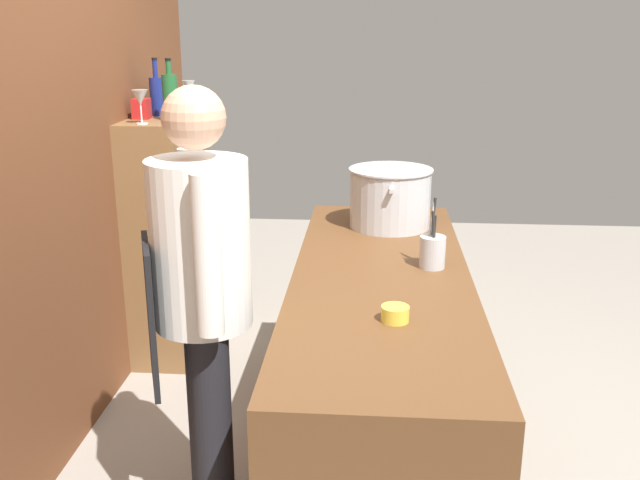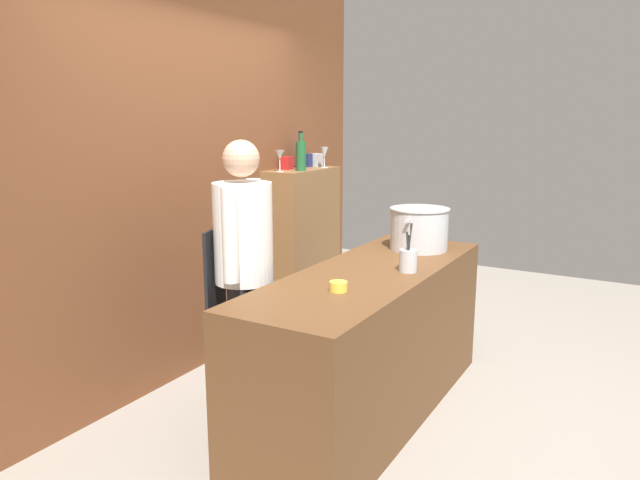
% 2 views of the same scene
% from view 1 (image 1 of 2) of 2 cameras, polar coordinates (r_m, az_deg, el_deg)
% --- Properties ---
extents(ground_plane, '(8.00, 8.00, 0.00)m').
position_cam_1_polar(ground_plane, '(3.22, 4.53, -17.93)').
color(ground_plane, gray).
extents(brick_back_panel, '(4.40, 0.10, 3.00)m').
position_cam_1_polar(brick_back_panel, '(2.99, -23.00, 9.08)').
color(brick_back_panel, brown).
rests_on(brick_back_panel, ground_plane).
extents(prep_counter, '(2.12, 0.70, 0.90)m').
position_cam_1_polar(prep_counter, '(2.99, 4.73, -10.85)').
color(prep_counter, brown).
rests_on(prep_counter, ground_plane).
extents(bar_cabinet, '(0.76, 0.32, 1.36)m').
position_cam_1_polar(bar_cabinet, '(4.15, -11.91, 0.35)').
color(bar_cabinet, brown).
rests_on(bar_cabinet, ground_plane).
extents(chef, '(0.50, 0.40, 1.66)m').
position_cam_1_polar(chef, '(2.49, -9.52, -3.97)').
color(chef, black).
rests_on(chef, ground_plane).
extents(stockpot_large, '(0.46, 0.40, 0.28)m').
position_cam_1_polar(stockpot_large, '(3.42, 5.66, 3.41)').
color(stockpot_large, '#B7BABF').
rests_on(stockpot_large, prep_counter).
extents(utensil_crock, '(0.10, 0.10, 0.28)m').
position_cam_1_polar(utensil_crock, '(2.88, 9.02, -0.83)').
color(utensil_crock, '#B7BABF').
rests_on(utensil_crock, prep_counter).
extents(butter_jar, '(0.09, 0.09, 0.05)m').
position_cam_1_polar(butter_jar, '(2.37, 6.06, -5.91)').
color(butter_jar, yellow).
rests_on(butter_jar, prep_counter).
extents(wine_bottle_green, '(0.08, 0.08, 0.32)m').
position_cam_1_polar(wine_bottle_green, '(3.82, -11.95, 11.23)').
color(wine_bottle_green, '#1E592D').
rests_on(wine_bottle_green, bar_cabinet).
extents(wine_bottle_cobalt, '(0.08, 0.08, 0.31)m').
position_cam_1_polar(wine_bottle_cobalt, '(4.04, -12.99, 11.30)').
color(wine_bottle_cobalt, navy).
rests_on(wine_bottle_cobalt, bar_cabinet).
extents(wine_glass_short, '(0.07, 0.07, 0.18)m').
position_cam_1_polar(wine_glass_short, '(4.17, -10.49, 11.76)').
color(wine_glass_short, silver).
rests_on(wine_glass_short, bar_cabinet).
extents(wine_glass_tall, '(0.08, 0.08, 0.17)m').
position_cam_1_polar(wine_glass_tall, '(3.72, -14.26, 10.94)').
color(wine_glass_tall, silver).
rests_on(wine_glass_tall, bar_cabinet).
extents(spice_tin_silver, '(0.09, 0.09, 0.11)m').
position_cam_1_polar(spice_tin_silver, '(4.31, -11.91, 10.95)').
color(spice_tin_silver, '#B2B2B7').
rests_on(spice_tin_silver, bar_cabinet).
extents(spice_tin_red, '(0.08, 0.08, 0.11)m').
position_cam_1_polar(spice_tin_red, '(3.93, -14.15, 10.19)').
color(spice_tin_red, red).
rests_on(spice_tin_red, bar_cabinet).
extents(spice_tin_navy, '(0.07, 0.07, 0.11)m').
position_cam_1_polar(spice_tin_navy, '(4.21, -12.75, 10.77)').
color(spice_tin_navy, navy).
rests_on(spice_tin_navy, bar_cabinet).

